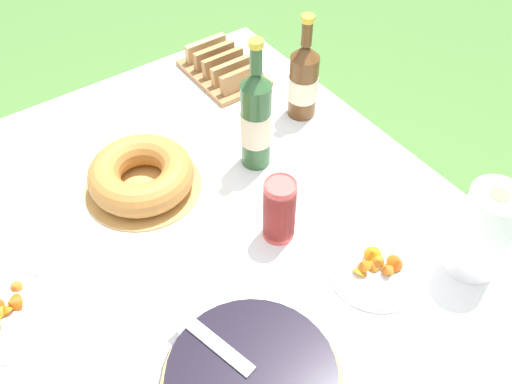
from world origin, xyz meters
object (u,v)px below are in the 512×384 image
Objects in this scene: bread_board at (223,68)px; paper_towel_roll at (483,232)px; berry_tart at (252,381)px; snack_plate_near at (376,268)px; cup_stack at (279,210)px; serving_knife at (264,383)px; bundt_cake at (141,175)px; cider_bottle_amber at (303,80)px; cider_bottle_green at (256,120)px.

paper_towel_roll is at bearing 3.39° from bread_board.
berry_tart reaches higher than snack_plate_near.
serving_knife is at bearing -40.75° from cup_stack.
bundt_cake is 0.50m from cider_bottle_amber.
bundt_cake is 0.50m from bread_board.
cider_bottle_amber is at bearing 135.13° from berry_tart.
cider_bottle_amber is (-0.09, 0.22, -0.03)m from cider_bottle_green.
cider_bottle_green is at bearing 143.92° from berry_tart.
bundt_cake reaches higher than snack_plate_near.
snack_plate_near is (0.52, -0.21, -0.10)m from cider_bottle_amber.
cider_bottle_green is at bearing -20.68° from bread_board.
cider_bottle_amber is 0.30m from bread_board.
bread_board is (-0.85, 0.49, -0.00)m from berry_tart.
snack_plate_near is at bearing -119.87° from paper_towel_roll.
cider_bottle_amber is 1.15× the size of bread_board.
bread_board is (-0.79, 0.13, 0.01)m from snack_plate_near.
snack_plate_near is at bearing 1.31° from cider_bottle_green.
bundt_cake is at bearing -89.51° from cider_bottle_amber.
serving_knife is at bearing -91.73° from paper_towel_roll.
berry_tart is 0.57m from bundt_cake.
berry_tart is 2.08× the size of cup_stack.
serving_knife is 1.65× the size of paper_towel_roll.
cup_stack is at bearing -21.71° from bread_board.
cider_bottle_green is at bearing -160.52° from paper_towel_roll.
cup_stack reaches higher than serving_knife.
serving_knife is at bearing -28.93° from bread_board.
paper_towel_roll is (0.02, 0.54, 0.05)m from serving_knife.
cup_stack is (-0.26, 0.26, 0.05)m from berry_tart.
bundt_cake is 1.10× the size of bread_board.
paper_towel_roll is at bearing 37.26° from bundt_cake.
berry_tart is 0.81m from cider_bottle_amber.
serving_knife is at bearing 14.25° from berry_tart.
bread_board reaches higher than serving_knife.
bundt_cake is 0.81× the size of cider_bottle_green.
cider_bottle_amber is at bearing 134.80° from cup_stack.
cider_bottle_amber is 1.44× the size of snack_plate_near.
cider_bottle_amber is 1.33× the size of paper_towel_roll.
bundt_cake is at bearing 172.34° from berry_tart.
bread_board is (-0.87, 0.48, -0.04)m from serving_knife.
snack_plate_near is (0.43, 0.01, -0.12)m from cider_bottle_green.
paper_towel_roll reaches higher than bundt_cake.
bread_board reaches higher than berry_tart.
berry_tart is at bearing -44.48° from cup_stack.
serving_knife is (0.03, 0.01, 0.04)m from berry_tart.
cider_bottle_green is (-0.52, 0.35, 0.07)m from serving_knife.
cider_bottle_amber reaches higher than snack_plate_near.
serving_knife is 0.60m from bundt_cake.
snack_plate_near is 0.93× the size of paper_towel_roll.
bundt_cake is at bearing -142.74° from paper_towel_roll.
bundt_cake is (-0.57, 0.08, 0.01)m from berry_tart.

